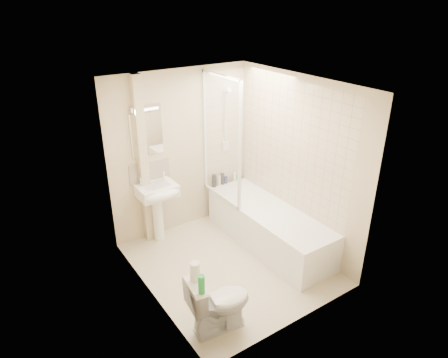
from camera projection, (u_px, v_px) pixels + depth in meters
floor at (229, 264)px, 5.35m from camera, size 2.50×2.50×0.00m
wall_back at (181, 153)px, 5.78m from camera, size 2.20×0.02×2.40m
wall_left at (146, 208)px, 4.29m from camera, size 0.02×2.50×2.40m
wall_right at (297, 164)px, 5.40m from camera, size 0.02×2.50×2.40m
ceiling at (231, 84)px, 4.34m from camera, size 2.20×2.50×0.02m
tile_back at (224, 129)px, 6.06m from camera, size 0.70×0.01×1.75m
tile_right at (292, 146)px, 5.38m from camera, size 0.01×2.10×1.75m
pipe_boxing at (143, 163)px, 5.42m from camera, size 0.12×0.12×2.40m
splashback at (150, 171)px, 5.59m from camera, size 0.60×0.02×0.30m
mirror at (147, 134)px, 5.36m from camera, size 0.46×0.01×0.60m
strip_light at (145, 107)px, 5.18m from camera, size 0.42×0.07×0.07m
bathtub at (269, 226)px, 5.68m from camera, size 0.70×2.10×0.55m
shower_screen at (221, 140)px, 5.54m from camera, size 0.04×0.92×1.80m
shower_fixture at (226, 122)px, 5.97m from camera, size 0.10×0.16×0.99m
pedestal_sink at (158, 198)px, 5.55m from camera, size 0.53×0.49×1.02m
bottle_black_a at (214, 181)px, 6.20m from camera, size 0.07×0.07×0.20m
bottle_white_a at (219, 181)px, 6.26m from camera, size 0.05×0.05×0.15m
bottle_black_b at (223, 179)px, 6.29m from camera, size 0.06×0.06×0.19m
bottle_blue at (226, 180)px, 6.33m from camera, size 0.05×0.05×0.12m
bottle_white_b at (235, 177)px, 6.41m from camera, size 0.05×0.05×0.13m
bottle_green at (237, 177)px, 6.45m from camera, size 0.06×0.06×0.09m
toilet at (219, 302)px, 4.20m from camera, size 0.56×0.77×0.68m
toilet_roll_lower at (195, 276)px, 3.98m from camera, size 0.10×0.10×0.11m
toilet_roll_upper at (195, 267)px, 3.95m from camera, size 0.10×0.10×0.10m
green_bottle at (201, 284)px, 3.79m from camera, size 0.07×0.07×0.20m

